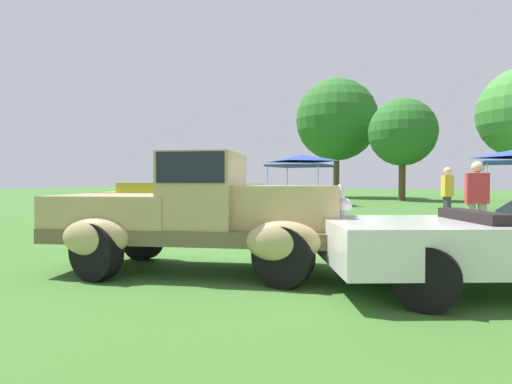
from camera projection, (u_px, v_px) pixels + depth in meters
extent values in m
plane|color=#386628|center=(220.00, 266.00, 6.25)|extent=(120.00, 120.00, 0.00)
cube|color=brown|center=(197.00, 233.00, 5.91)|extent=(4.36, 2.65, 0.20)
cube|color=tan|center=(282.00, 207.00, 5.72)|extent=(1.78, 1.51, 0.60)
ellipsoid|color=silver|center=(339.00, 209.00, 5.61)|extent=(0.31, 0.54, 0.68)
cube|color=tan|center=(205.00, 190.00, 5.88)|extent=(1.36, 1.61, 1.04)
cube|color=black|center=(205.00, 169.00, 5.87)|extent=(1.29, 1.62, 0.40)
cube|color=tan|center=(121.00, 211.00, 6.07)|extent=(2.14, 1.89, 0.48)
ellipsoid|color=tan|center=(290.00, 228.00, 6.44)|extent=(0.99, 0.63, 0.52)
ellipsoid|color=tan|center=(283.00, 242.00, 5.01)|extent=(0.99, 0.63, 0.52)
ellipsoid|color=tan|center=(142.00, 226.00, 6.79)|extent=(0.99, 0.63, 0.52)
ellipsoid|color=tan|center=(96.00, 238.00, 5.36)|extent=(0.99, 0.63, 0.52)
sphere|color=silver|center=(341.00, 202.00, 6.04)|extent=(0.18, 0.18, 0.18)
sphere|color=silver|center=(345.00, 205.00, 5.17)|extent=(0.18, 0.18, 0.18)
cylinder|color=black|center=(290.00, 240.00, 6.44)|extent=(0.76, 0.24, 0.76)
cylinder|color=black|center=(283.00, 257.00, 5.01)|extent=(0.76, 0.24, 0.76)
cylinder|color=black|center=(142.00, 237.00, 6.80)|extent=(0.76, 0.24, 0.76)
cylinder|color=black|center=(96.00, 251.00, 5.37)|extent=(0.76, 0.24, 0.76)
cube|color=silver|center=(507.00, 243.00, 4.89)|extent=(4.57, 3.52, 0.52)
cube|color=black|center=(473.00, 223.00, 4.87)|extent=(0.81, 1.19, 0.28)
cylinder|color=black|center=(376.00, 252.00, 5.63)|extent=(0.66, 0.20, 0.66)
cylinder|color=black|center=(426.00, 279.00, 4.08)|extent=(0.66, 0.20, 0.66)
cube|color=yellow|center=(145.00, 199.00, 18.34)|extent=(4.28, 2.65, 0.60)
cube|color=gold|center=(142.00, 188.00, 18.35)|extent=(2.07, 1.85, 0.44)
cylinder|color=black|center=(163.00, 204.00, 17.35)|extent=(0.64, 0.22, 0.64)
cylinder|color=black|center=(112.00, 203.00, 17.82)|extent=(0.64, 0.22, 0.64)
cube|color=beige|center=(236.00, 202.00, 15.80)|extent=(4.48, 2.15, 0.60)
cube|color=#B3AB8E|center=(233.00, 189.00, 15.88)|extent=(2.05, 1.65, 0.44)
cylinder|color=black|center=(253.00, 209.00, 14.45)|extent=(0.64, 0.22, 0.64)
cylinder|color=black|center=(197.00, 206.00, 15.86)|extent=(0.64, 0.22, 0.64)
cylinder|color=#383838|center=(446.00, 211.00, 11.70)|extent=(0.16, 0.16, 0.86)
cylinder|color=#383838|center=(448.00, 212.00, 11.51)|extent=(0.16, 0.16, 0.86)
cube|color=gold|center=(447.00, 186.00, 11.58)|extent=(0.35, 0.45, 0.60)
sphere|color=beige|center=(448.00, 171.00, 11.57)|extent=(0.22, 0.22, 0.22)
cylinder|color=#9E998E|center=(482.00, 225.00, 8.09)|extent=(0.16, 0.16, 0.86)
cylinder|color=#9E998E|center=(471.00, 225.00, 8.14)|extent=(0.16, 0.16, 0.86)
cube|color=#D1333D|center=(477.00, 188.00, 8.10)|extent=(0.44, 0.31, 0.60)
sphere|color=beige|center=(477.00, 167.00, 8.09)|extent=(0.22, 0.22, 0.22)
cylinder|color=#B7B7BC|center=(333.00, 186.00, 22.46)|extent=(0.05, 0.05, 2.05)
cylinder|color=#B7B7BC|center=(318.00, 187.00, 20.02)|extent=(0.05, 0.05, 2.05)
cylinder|color=#B7B7BC|center=(287.00, 186.00, 23.67)|extent=(0.05, 0.05, 2.05)
cylinder|color=#B7B7BC|center=(268.00, 186.00, 21.23)|extent=(0.05, 0.05, 2.05)
cube|color=#2D429E|center=(301.00, 166.00, 21.81)|extent=(3.03, 3.03, 0.10)
pyramid|color=#2D429E|center=(301.00, 158.00, 21.80)|extent=(2.97, 2.97, 0.38)
cylinder|color=#B7B7BC|center=(483.00, 187.00, 19.55)|extent=(0.05, 0.05, 2.05)
cylinder|color=#B7B7BC|center=(487.00, 187.00, 17.16)|extent=(0.05, 0.05, 2.05)
cylinder|color=brown|center=(337.00, 170.00, 31.98)|extent=(0.44, 0.44, 4.30)
sphere|color=#286623|center=(337.00, 120.00, 31.87)|extent=(6.34, 6.34, 6.34)
cylinder|color=brown|center=(402.00, 176.00, 26.96)|extent=(0.44, 0.44, 3.29)
sphere|color=#286623|center=(403.00, 132.00, 26.88)|extent=(4.41, 4.41, 4.41)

